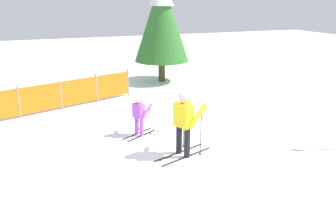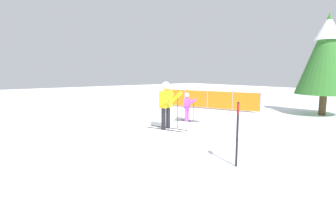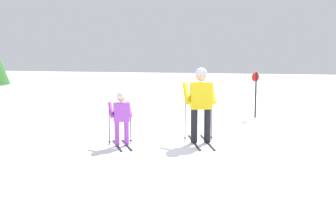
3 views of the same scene
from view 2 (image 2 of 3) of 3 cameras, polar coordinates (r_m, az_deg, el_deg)
The scene contains 6 objects.
ground_plane at distance 9.98m, azimuth -0.21°, elevation -4.55°, with size 60.00×60.00×0.00m, color white.
skier_adult at distance 9.79m, azimuth -0.35°, elevation 1.54°, with size 1.72×0.96×1.79m.
skier_child at distance 11.48m, azimuth 4.23°, elevation 0.76°, with size 1.15×0.80×1.24m.
safety_fence at distance 15.38m, azimuth 8.55°, elevation 1.90°, with size 5.74×1.97×1.15m.
conifer_far at distance 15.11m, azimuth 31.28°, elevation 10.25°, with size 2.68×2.68×4.97m.
trail_marker at distance 6.09m, azimuth 14.89°, elevation -4.03°, with size 0.19×0.23×1.48m.
Camera 2 is at (7.65, -6.04, 2.14)m, focal length 28.00 mm.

